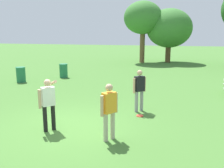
% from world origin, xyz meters
% --- Properties ---
extents(ground_plane, '(120.00, 120.00, 0.00)m').
position_xyz_m(ground_plane, '(0.00, 0.00, 0.00)').
color(ground_plane, '#447530').
extents(person_thrower, '(0.50, 0.84, 1.64)m').
position_xyz_m(person_thrower, '(-0.40, -0.49, 0.96)').
color(person_thrower, black).
rests_on(person_thrower, ground).
extents(person_catcher, '(0.42, 0.49, 1.64)m').
position_xyz_m(person_catcher, '(1.91, 2.24, 0.94)').
color(person_catcher, gray).
rests_on(person_catcher, ground).
extents(person_bystander, '(0.39, 0.53, 1.64)m').
position_xyz_m(person_bystander, '(1.61, -0.58, 0.94)').
color(person_bystander, '#B7AD93').
rests_on(person_bystander, ground).
extents(frisbee, '(0.27, 0.27, 0.03)m').
position_xyz_m(frisbee, '(2.05, 1.69, 0.01)').
color(frisbee, '#E04733').
rests_on(frisbee, ground).
extents(trash_can_beside_table, '(0.59, 0.59, 0.96)m').
position_xyz_m(trash_can_beside_table, '(-6.37, 5.81, 0.48)').
color(trash_can_beside_table, '#237047').
rests_on(trash_can_beside_table, ground).
extents(trash_can_further_along, '(0.59, 0.59, 0.96)m').
position_xyz_m(trash_can_further_along, '(-4.63, 8.13, 0.48)').
color(trash_can_further_along, '#237047').
rests_on(trash_can_further_along, ground).
extents(tree_tall_left, '(4.00, 4.00, 6.39)m').
position_xyz_m(tree_tall_left, '(-1.07, 18.90, 4.64)').
color(tree_tall_left, brown).
rests_on(tree_tall_left, ground).
extents(tree_broad_center, '(4.79, 4.79, 5.66)m').
position_xyz_m(tree_broad_center, '(1.57, 19.92, 3.60)').
color(tree_broad_center, brown).
rests_on(tree_broad_center, ground).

